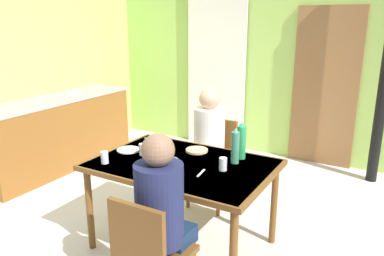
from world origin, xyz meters
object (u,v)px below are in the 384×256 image
Objects in this scene: person_near_diner at (161,202)px; kitchen_counter at (57,133)px; water_bottle_green_far at (235,147)px; water_bottle_green_near at (241,141)px; chair_far_diner at (214,157)px; chair_near_diner at (149,254)px; dining_table at (183,171)px; person_far_diner at (209,134)px.

kitchen_counter is at bearing 150.94° from person_near_diner.
water_bottle_green_near is at bearing 89.88° from water_bottle_green_far.
kitchen_counter is at bearing 2.84° from chair_far_diner.
chair_near_diner is 1.23m from water_bottle_green_near.
kitchen_counter is 2.43m from dining_table.
person_near_diner is at bearing 104.72° from chair_far_diner.
chair_far_diner is at bearing 99.09° from dining_table.
person_far_diner reaches higher than chair_far_diner.
person_near_diner is at bearing -29.06° from kitchen_counter.
kitchen_counter is 2.75m from water_bottle_green_far.
chair_near_diner is at bearing -31.32° from kitchen_counter.
chair_near_diner is at bearing -90.00° from person_near_diner.
person_far_diner is 0.63m from water_bottle_green_near.
water_bottle_green_far is (-0.00, -0.12, -0.01)m from water_bottle_green_near.
kitchen_counter is 1.48× the size of dining_table.
water_bottle_green_far reaches higher than chair_far_diner.
kitchen_counter is 2.72× the size of person_far_diner.
person_far_diner reaches higher than water_bottle_green_near.
person_far_diner is 2.49× the size of water_bottle_green_near.
kitchen_counter is 6.77× the size of water_bottle_green_near.
dining_table is 0.90m from chair_near_diner.
water_bottle_green_near reaches higher than kitchen_counter.
kitchen_counter reaches higher than dining_table.
person_far_diner is at bearing 100.82° from dining_table.
person_far_diner is at bearing 104.72° from chair_near_diner.
dining_table is 0.46m from water_bottle_green_far.
chair_far_diner is 1.13× the size of person_near_diner.
person_far_diner is 2.64× the size of water_bottle_green_far.
chair_near_diner is 2.81× the size of water_bottle_green_near.
dining_table is at bearing 111.07° from person_near_diner.
person_far_diner is at bearing 142.84° from water_bottle_green_near.
dining_table is 0.76m from person_near_diner.
person_far_diner is at bearing 134.88° from water_bottle_green_far.
water_bottle_green_far is at bearing 84.20° from person_near_diner.
water_bottle_green_far is at bearing -90.12° from water_bottle_green_near.
water_bottle_green_far is at bearing 128.02° from chair_far_diner.
person_far_diner is at bearing 90.00° from chair_far_diner.
water_bottle_green_near is (0.09, 1.16, 0.39)m from chair_near_diner.
chair_near_diner is (0.27, -0.84, -0.18)m from dining_table.
water_bottle_green_far is (0.50, -0.63, 0.39)m from chair_far_diner.
water_bottle_green_near is at bearing 84.87° from person_near_diner.
kitchen_counter reaches higher than chair_near_diner.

